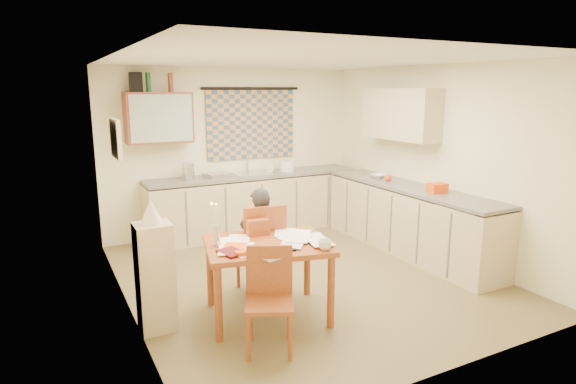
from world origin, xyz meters
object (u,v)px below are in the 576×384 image
chair_far (261,265)px  shelf_stand (155,277)px  person (260,241)px  stove (468,241)px  counter_back (254,204)px  dining_table (267,279)px  counter_right (408,220)px

chair_far → shelf_stand: bearing=21.4°
chair_far → person: bearing=70.2°
shelf_stand → stove: bearing=-6.7°
counter_back → dining_table: counter_back is taller
chair_far → person: person is taller
counter_back → shelf_stand: (-2.05, -2.44, 0.06)m
dining_table → counter_right: bearing=31.6°
stove → chair_far: 2.46m
counter_back → person: size_ratio=2.80×
counter_right → counter_back: bearing=129.2°
stove → chair_far: (-2.35, 0.72, -0.13)m
stove → chair_far: bearing=162.9°
chair_far → counter_right: bearing=-165.5°
counter_back → chair_far: chair_far is taller
counter_right → stove: (0.00, -1.03, -0.01)m
counter_back → stove: size_ratio=3.69×
stove → counter_back: bearing=117.5°
counter_back → counter_right: 2.35m
counter_back → counter_right: bearing=-50.8°
counter_back → person: (-0.87, -2.15, 0.14)m
counter_right → chair_far: chair_far is taller
stove → dining_table: size_ratio=0.67×
counter_back → stove: (1.49, -2.86, -0.01)m
counter_right → chair_far: (-2.35, -0.31, -0.14)m
counter_back → dining_table: 2.86m
dining_table → person: size_ratio=1.13×
stove → chair_far: chair_far is taller
chair_far → dining_table: bearing=79.5°
counter_right → person: (-2.36, -0.33, 0.14)m
counter_right → dining_table: size_ratio=2.22×
stove → chair_far: size_ratio=0.88×
counter_back → person: person is taller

